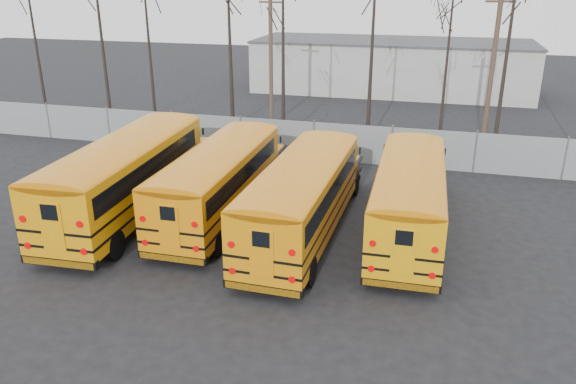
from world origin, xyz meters
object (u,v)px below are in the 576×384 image
(bus_a, at_px, (129,170))
(bus_b, at_px, (221,175))
(bus_c, at_px, (304,192))
(utility_pole_left, at_px, (271,60))
(bus_d, at_px, (410,192))
(utility_pole_right, at_px, (492,72))

(bus_a, relative_size, bus_b, 1.11)
(bus_a, xyz_separation_m, bus_b, (3.53, 0.84, -0.18))
(bus_c, xyz_separation_m, utility_pole_left, (-5.89, 15.44, 2.40))
(bus_a, relative_size, utility_pole_left, 1.44)
(bus_b, height_order, bus_c, bus_c)
(utility_pole_left, bearing_deg, bus_d, -48.28)
(bus_c, relative_size, bus_d, 1.03)
(bus_b, distance_m, utility_pole_left, 14.85)
(bus_b, xyz_separation_m, utility_pole_left, (-2.32, 14.46, 2.43))
(bus_a, bearing_deg, bus_c, -4.32)
(bus_c, distance_m, utility_pole_left, 16.70)
(bus_b, bearing_deg, utility_pole_right, 48.46)
(bus_d, distance_m, utility_pole_right, 12.66)
(utility_pole_left, relative_size, utility_pole_right, 0.97)
(bus_a, xyz_separation_m, utility_pole_right, (13.99, 12.96, 2.41))
(bus_a, bearing_deg, utility_pole_left, 82.33)
(bus_a, height_order, bus_b, bus_a)
(bus_a, relative_size, bus_c, 1.09)
(bus_d, relative_size, utility_pole_left, 1.28)
(utility_pole_left, xyz_separation_m, utility_pole_right, (12.79, -2.34, 0.15))
(bus_b, height_order, utility_pole_left, utility_pole_left)
(utility_pole_left, distance_m, utility_pole_right, 13.00)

